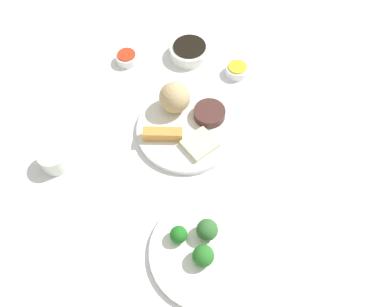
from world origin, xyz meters
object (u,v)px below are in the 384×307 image
(broccoli_plate, at_px, (205,251))
(teacup, at_px, (55,159))
(main_plate, at_px, (186,128))
(sauce_ramekin_hot_mustard, at_px, (237,70))
(sauce_ramekin_sweet_and_sour, at_px, (127,58))
(soy_sauce_bowl, at_px, (190,51))

(broccoli_plate, height_order, teacup, teacup)
(main_plate, bearing_deg, sauce_ramekin_hot_mustard, -157.82)
(broccoli_plate, bearing_deg, teacup, -63.00)
(sauce_ramekin_sweet_and_sour, xyz_separation_m, teacup, (0.30, 0.21, 0.01))
(sauce_ramekin_sweet_and_sour, bearing_deg, main_plate, 93.94)
(main_plate, bearing_deg, soy_sauce_bowl, -123.40)
(broccoli_plate, bearing_deg, soy_sauce_bowl, -118.25)
(soy_sauce_bowl, bearing_deg, teacup, 16.97)
(sauce_ramekin_hot_mustard, xyz_separation_m, teacup, (0.54, 0.01, 0.01))
(main_plate, distance_m, soy_sauce_bowl, 0.26)
(broccoli_plate, xyz_separation_m, teacup, (0.19, -0.37, 0.02))
(sauce_ramekin_hot_mustard, bearing_deg, soy_sauce_bowl, -59.64)
(main_plate, xyz_separation_m, broccoli_plate, (0.13, 0.29, -0.00))
(soy_sauce_bowl, distance_m, sauce_ramekin_hot_mustard, 0.15)
(sauce_ramekin_hot_mustard, relative_size, teacup, 0.90)
(sauce_ramekin_hot_mustard, distance_m, sauce_ramekin_sweet_and_sour, 0.32)
(soy_sauce_bowl, bearing_deg, sauce_ramekin_sweet_and_sour, -24.18)
(broccoli_plate, bearing_deg, sauce_ramekin_hot_mustard, -132.62)
(broccoli_plate, distance_m, sauce_ramekin_hot_mustard, 0.52)
(soy_sauce_bowl, distance_m, teacup, 0.48)
(main_plate, distance_m, sauce_ramekin_hot_mustard, 0.24)
(broccoli_plate, relative_size, sauce_ramekin_sweet_and_sour, 3.80)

